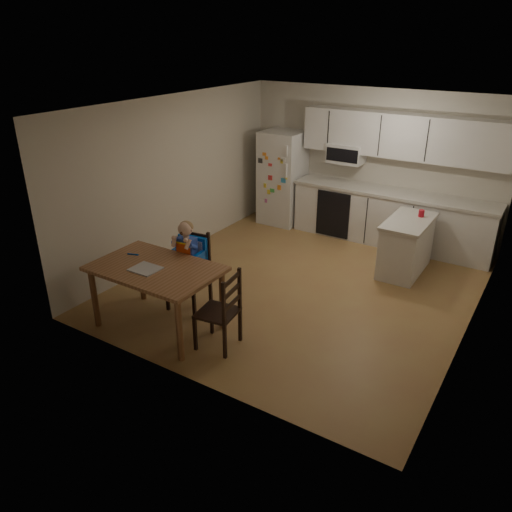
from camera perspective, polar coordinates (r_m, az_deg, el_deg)
The scene contains 10 objects.
room at distance 7.12m, azimuth 7.36°, elevation 7.13°, with size 4.52×5.01×2.51m.
refrigerator at distance 9.34m, azimuth 3.04°, elevation 8.92°, with size 0.72×0.70×1.70m, color silver.
kitchen_run at distance 8.65m, azimuth 15.34°, elevation 6.98°, with size 3.37×0.62×2.15m.
kitchen_island at distance 7.76m, azimuth 16.78°, elevation 1.14°, with size 0.58×1.11×0.82m.
red_cup at distance 7.78m, azimuth 18.38°, elevation 4.65°, with size 0.08×0.08×0.10m, color red.
dining_table at distance 6.02m, azimuth -11.34°, elevation -2.18°, with size 1.51×0.97×0.81m.
napkin at distance 5.93m, azimuth -12.52°, elevation -1.44°, with size 0.33×0.28×0.01m, color #BCBCC1.
toddler_spoon at distance 6.35m, azimuth -13.98°, elevation 0.21°, with size 0.02×0.02×0.12m, color blue.
chair_booster at distance 6.42m, azimuth -7.66°, elevation 0.08°, with size 0.50×0.50×1.19m.
chair_side at distance 5.59m, azimuth -3.62°, elevation -5.79°, with size 0.47×0.47×0.95m.
Camera 1 is at (2.84, -5.71, 3.35)m, focal length 35.00 mm.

